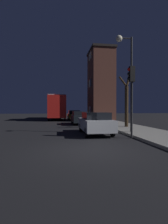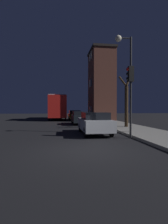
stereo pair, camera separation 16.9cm
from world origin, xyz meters
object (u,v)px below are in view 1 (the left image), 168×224
object	(u,v)px
bare_tree	(126,102)
traffic_light	(131,87)
car_far_lane	(74,115)
car_mid_lane	(80,118)
streetlamp	(126,65)
car_near_lane	(95,123)
bus	(57,106)

from	to	relation	value
bare_tree	traffic_light	bearing A→B (deg)	-109.32
traffic_light	bare_tree	xyz separation A→B (m)	(1.78, 5.08, -0.67)
traffic_light	car_far_lane	size ratio (longest dim) A/B	0.97
car_mid_lane	car_far_lane	bearing A→B (deg)	89.18
streetlamp	car_mid_lane	bearing A→B (deg)	105.26
streetlamp	car_mid_lane	size ratio (longest dim) A/B	1.57
streetlamp	car_far_lane	size ratio (longest dim) A/B	1.51
car_near_lane	car_far_lane	bearing A→B (deg)	89.96
streetlamp	bus	xyz separation A→B (m)	(-4.79, 18.40, -2.46)
bare_tree	car_far_lane	bearing A→B (deg)	104.75
bare_tree	streetlamp	bearing A→B (deg)	-112.44
streetlamp	traffic_light	world-z (taller)	streetlamp
streetlamp	bare_tree	size ratio (longest dim) A/B	1.39
streetlamp	car_mid_lane	xyz separation A→B (m)	(-2.22, 8.13, -3.95)
traffic_light	car_near_lane	size ratio (longest dim) A/B	0.99
streetlamp	bus	size ratio (longest dim) A/B	0.58
streetlamp	car_mid_lane	distance (m)	9.31
car_near_lane	car_mid_lane	world-z (taller)	car_near_lane
bare_tree	car_mid_lane	distance (m)	6.18
car_near_lane	car_mid_lane	distance (m)	7.78
traffic_light	car_mid_lane	distance (m)	10.26
car_far_lane	streetlamp	bearing A→B (deg)	-82.81
bare_tree	car_mid_lane	xyz separation A→B (m)	(-3.61, 4.76, -1.60)
bare_tree	car_mid_lane	size ratio (longest dim) A/B	1.13
bare_tree	bus	size ratio (longest dim) A/B	0.42
car_near_lane	traffic_light	bearing A→B (deg)	-50.26
bus	car_far_lane	xyz separation A→B (m)	(2.69, -1.77, -1.47)
bus	car_far_lane	world-z (taller)	bus
traffic_light	car_far_lane	distance (m)	18.56
car_near_lane	car_far_lane	xyz separation A→B (m)	(0.01, 16.27, -0.01)
bare_tree	bus	xyz separation A→B (m)	(-6.18, 15.02, -0.11)
bus	car_mid_lane	world-z (taller)	bus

